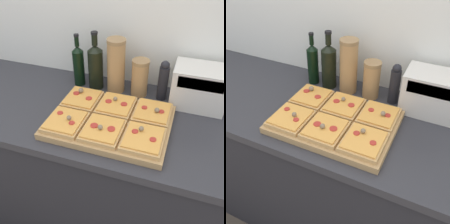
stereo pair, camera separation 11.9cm
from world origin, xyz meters
The scene contains 15 objects.
wall_back centered at (0.00, 0.67, 1.25)m, with size 6.00×0.06×2.50m.
kitchen_counter centered at (0.00, 0.32, 0.44)m, with size 2.63×0.67×0.88m.
cutting_board centered at (0.02, 0.24, 0.90)m, with size 0.54×0.39×0.03m, color tan.
pizza_slice_back_left centered at (-0.15, 0.33, 0.93)m, with size 0.16×0.18×0.05m.
pizza_slice_back_center centered at (0.02, 0.33, 0.93)m, with size 0.16×0.18×0.05m.
pizza_slice_back_right centered at (0.20, 0.33, 0.93)m, with size 0.16×0.18×0.05m.
pizza_slice_front_left centered at (-0.15, 0.14, 0.93)m, with size 0.16×0.18×0.05m.
pizza_slice_front_center centered at (0.02, 0.14, 0.93)m, with size 0.16×0.18×0.05m.
pizza_slice_front_right centered at (0.20, 0.14, 0.93)m, with size 0.16×0.18×0.05m.
olive_oil_bottle centered at (-0.25, 0.53, 1.00)m, with size 0.06×0.06×0.29m.
wine_bottle centered at (-0.15, 0.53, 1.01)m, with size 0.08×0.08×0.31m.
grain_jar_tall centered at (-0.04, 0.53, 1.03)m, with size 0.10×0.10×0.29m.
grain_jar_short centered at (0.09, 0.53, 0.98)m, with size 0.09×0.09×0.20m.
pepper_mill centered at (0.21, 0.53, 0.99)m, with size 0.05×0.05×0.21m.
toaster_oven centered at (0.38, 0.52, 0.99)m, with size 0.28×0.18×0.20m.
Camera 1 is at (0.32, -0.63, 1.65)m, focal length 42.00 mm.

